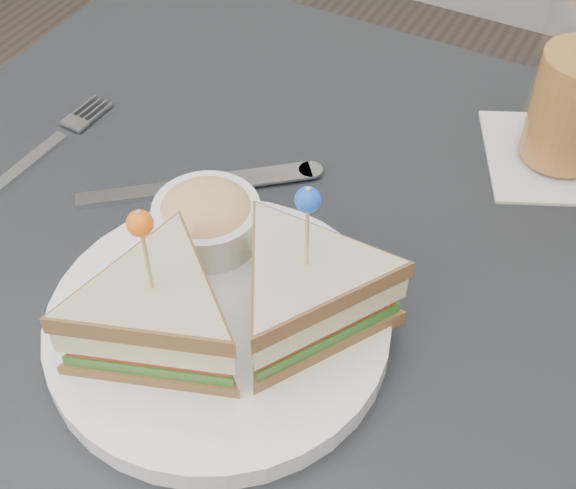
{
  "coord_description": "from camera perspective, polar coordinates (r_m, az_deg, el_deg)",
  "views": [
    {
      "loc": [
        0.2,
        -0.35,
        1.23
      ],
      "look_at": [
        0.01,
        0.01,
        0.8
      ],
      "focal_mm": 50.0,
      "sensor_mm": 36.0,
      "label": 1
    }
  ],
  "objects": [
    {
      "name": "plate_meal",
      "position": [
        0.57,
        -4.43,
        -3.93
      ],
      "size": [
        0.31,
        0.3,
        0.15
      ],
      "rotation": [
        0.0,
        0.0,
        -0.19
      ],
      "color": "white",
      "rests_on": "table"
    },
    {
      "name": "table",
      "position": [
        0.69,
        -1.13,
        -7.47
      ],
      "size": [
        0.8,
        0.8,
        0.75
      ],
      "color": "black",
      "rests_on": "ground"
    },
    {
      "name": "cutlery_fork",
      "position": [
        0.79,
        -16.55,
        6.88
      ],
      "size": [
        0.03,
        0.18,
        0.01
      ],
      "rotation": [
        0.0,
        0.0,
        -0.04
      ],
      "color": "white",
      "rests_on": "table"
    },
    {
      "name": "cutlery_knife",
      "position": [
        0.72,
        -6.99,
        4.11
      ],
      "size": [
        0.18,
        0.15,
        0.01
      ],
      "rotation": [
        0.0,
        0.0,
        -0.88
      ],
      "color": "silver",
      "rests_on": "table"
    }
  ]
}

